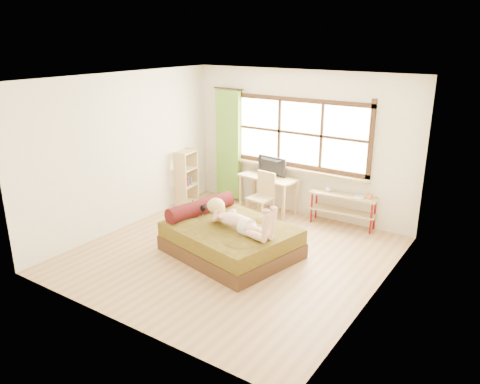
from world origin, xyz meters
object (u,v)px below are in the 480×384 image
Objects in this scene: woman at (237,212)px; desk at (268,181)px; chair at (263,193)px; kitten at (198,208)px; bed at (229,238)px; pipe_shelf at (344,203)px; bookshelf at (186,177)px.

desk is at bearing 119.87° from woman.
chair is at bearing 120.07° from woman.
kitten is at bearing -90.79° from desk.
chair is (0.11, -0.37, -0.12)m from desk.
pipe_shelf is (1.07, 2.04, 0.18)m from bed.
bookshelf is at bearing 148.48° from kitten.
woman reaches higher than chair.
desk is 0.40m from chair.
woman is at bearing -65.63° from desk.
bed is 0.75m from kitten.
bookshelf is at bearing -172.15° from pipe_shelf.
bed is 1.81× the size of desk.
desk is (-0.62, 1.98, -0.13)m from woman.
bookshelf is (-2.01, 1.38, 0.31)m from bed.
kitten is 0.32× the size of chair.
bed reaches higher than kitten.
bookshelf is at bearing 158.01° from bed.
chair reaches higher than bed.
kitten is at bearing -96.84° from chair.
bookshelf reaches higher than pipe_shelf.
woman is 1.48× the size of chair.
kitten is (-0.67, 0.09, 0.33)m from bed.
chair reaches higher than desk.
desk reaches higher than pipe_shelf.
kitten is 0.25× the size of bookshelf.
woman is 1.09× the size of pipe_shelf.
bed is 7.66× the size of kitten.
desk is at bearing 113.52° from chair.
woman is 1.18× the size of bookshelf.
woman is 4.67× the size of kitten.
bed is 2.31m from pipe_shelf.
kitten is (-0.87, 0.15, -0.17)m from woman.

